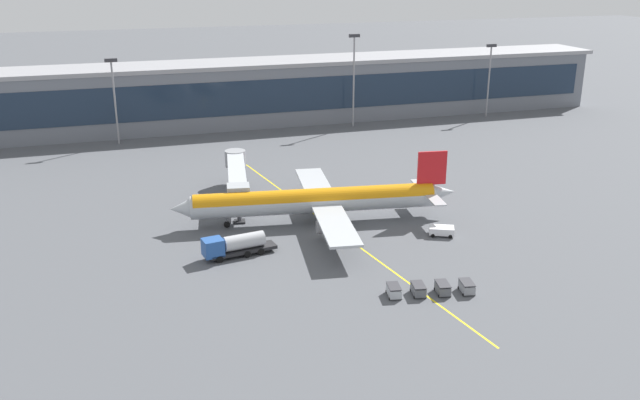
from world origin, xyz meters
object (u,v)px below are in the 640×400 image
Objects in this scene: fuel_tanker at (235,245)px; baggage_cart_3 at (467,287)px; main_airliner at (317,200)px; baggage_cart_2 at (443,288)px; pushback_tug at (442,230)px; baggage_cart_0 at (394,291)px; baggage_cart_1 at (418,289)px.

fuel_tanker is 3.82× the size of baggage_cart_3.
baggage_cart_2 is at bearing -74.99° from main_airliner.
pushback_tug is at bearing -3.33° from fuel_tanker.
baggage_cart_2 is at bearing -10.96° from baggage_cart_0.
baggage_cart_0 is 6.40m from baggage_cart_2.
main_airliner is at bearing 93.12° from baggage_cart_0.
baggage_cart_3 is at bearing -107.79° from pushback_tug.
main_airliner is at bearing 146.10° from pushback_tug.
main_airliner reaches higher than baggage_cart_1.
baggage_cart_1 is 3.20m from baggage_cart_2.
main_airliner reaches higher than baggage_cart_3.
fuel_tanker is at bearing 139.75° from baggage_cart_2.
pushback_tug is 1.53× the size of baggage_cart_1.
baggage_cart_0 is (1.52, -27.89, -2.97)m from main_airliner.
fuel_tanker is at bearing 136.51° from baggage_cart_1.
pushback_tug is at bearing 72.21° from baggage_cart_3.
baggage_cart_3 is (3.14, -0.61, 0.00)m from baggage_cart_2.
main_airliner is 20.51m from pushback_tug.
main_airliner is 18.20m from fuel_tanker.
main_airliner is 10.58× the size of pushback_tug.
baggage_cart_1 is at bearing -43.49° from fuel_tanker.
fuel_tanker reaches higher than pushback_tug.
main_airliner reaches higher than pushback_tug.
fuel_tanker is (-15.42, -9.45, -2.01)m from main_airliner.
baggage_cart_0 is 1.00× the size of baggage_cart_2.
main_airliner reaches higher than fuel_tanker.
pushback_tug is (16.85, -11.32, -2.91)m from main_airliner.
baggage_cart_1 is 1.00× the size of baggage_cart_3.
main_airliner is 4.23× the size of fuel_tanker.
main_airliner reaches higher than baggage_cart_0.
main_airliner is 16.15× the size of baggage_cart_1.
baggage_cart_1 and baggage_cart_3 have the same top height.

